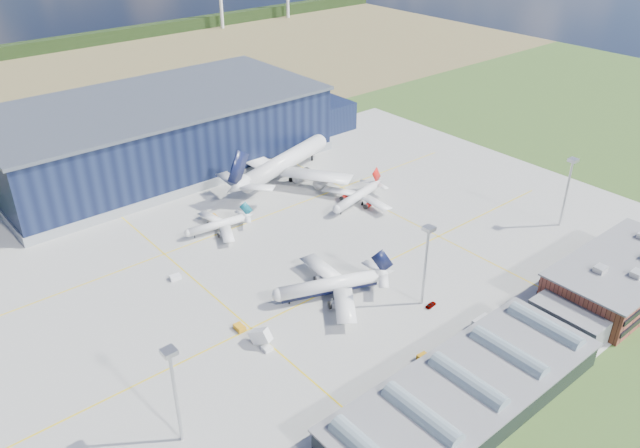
{
  "coord_description": "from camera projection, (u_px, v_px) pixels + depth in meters",
  "views": [
    {
      "loc": [
        -94.57,
        -113.92,
        97.44
      ],
      "look_at": [
        6.23,
        6.81,
        9.3
      ],
      "focal_mm": 35.0,
      "sensor_mm": 36.0,
      "label": 1
    }
  ],
  "objects": [
    {
      "name": "ground",
      "position": [
        319.0,
        268.0,
        176.8
      ],
      "size": [
        600.0,
        600.0,
        0.0
      ],
      "primitive_type": "plane",
      "color": "#2E4E1D",
      "rests_on": "ground"
    },
    {
      "name": "apron",
      "position": [
        297.0,
        254.0,
        183.48
      ],
      "size": [
        220.0,
        160.0,
        0.08
      ],
      "color": "gray",
      "rests_on": "ground"
    },
    {
      "name": "farmland",
      "position": [
        49.0,
        90.0,
        324.12
      ],
      "size": [
        600.0,
        220.0,
        0.01
      ],
      "primitive_type": "cube",
      "color": "olive",
      "rests_on": "ground"
    },
    {
      "name": "treeline",
      "position": [
        1.0,
        53.0,
        375.74
      ],
      "size": [
        600.0,
        8.0,
        8.0
      ],
      "primitive_type": "cube",
      "color": "black",
      "rests_on": "ground"
    },
    {
      "name": "hangar",
      "position": [
        165.0,
        134.0,
        236.18
      ],
      "size": [
        145.0,
        62.0,
        26.1
      ],
      "color": "black",
      "rests_on": "ground"
    },
    {
      "name": "ops_building",
      "position": [
        623.0,
        276.0,
        165.03
      ],
      "size": [
        46.0,
        23.0,
        10.9
      ],
      "color": "brown",
      "rests_on": "ground"
    },
    {
      "name": "glass_concourse",
      "position": [
        477.0,
        385.0,
        131.21
      ],
      "size": [
        78.0,
        23.0,
        8.6
      ],
      "color": "black",
      "rests_on": "ground"
    },
    {
      "name": "light_mast_west",
      "position": [
        173.0,
        381.0,
        115.62
      ],
      "size": [
        2.6,
        2.6,
        23.0
      ],
      "color": "#ACAEB3",
      "rests_on": "ground"
    },
    {
      "name": "light_mast_center",
      "position": [
        427.0,
        253.0,
        154.75
      ],
      "size": [
        2.6,
        2.6,
        23.0
      ],
      "color": "#ACAEB3",
      "rests_on": "ground"
    },
    {
      "name": "light_mast_east",
      "position": [
        569.0,
        181.0,
        191.1
      ],
      "size": [
        2.6,
        2.6,
        23.0
      ],
      "color": "#ACAEB3",
      "rests_on": "ground"
    },
    {
      "name": "airliner_navy",
      "position": [
        329.0,
        279.0,
        162.35
      ],
      "size": [
        44.33,
        43.9,
        11.25
      ],
      "primitive_type": null,
      "rotation": [
        0.0,
        0.0,
        2.77
      ],
      "color": "white",
      "rests_on": "ground"
    },
    {
      "name": "airliner_red",
      "position": [
        356.0,
        193.0,
        208.72
      ],
      "size": [
        33.63,
        33.17,
        9.18
      ],
      "primitive_type": null,
      "rotation": [
        0.0,
        0.0,
        3.37
      ],
      "color": "white",
      "rests_on": "ground"
    },
    {
      "name": "airliner_widebody",
      "position": [
        284.0,
        153.0,
        225.47
      ],
      "size": [
        72.55,
        71.71,
        19.0
      ],
      "primitive_type": null,
      "rotation": [
        0.0,
        0.0,
        0.3
      ],
      "color": "white",
      "rests_on": "ground"
    },
    {
      "name": "airliner_regional",
      "position": [
        216.0,
        221.0,
        192.93
      ],
      "size": [
        26.73,
        26.3,
        7.7
      ],
      "primitive_type": null,
      "rotation": [
        0.0,
        0.0,
        3.0
      ],
      "color": "white",
      "rests_on": "ground"
    },
    {
      "name": "gse_tug_a",
      "position": [
        426.0,
        360.0,
        142.07
      ],
      "size": [
        2.72,
        4.18,
        1.68
      ],
      "primitive_type": "cube",
      "rotation": [
        0.0,
        0.0,
        -0.07
      ],
      "color": "orange",
      "rests_on": "ground"
    },
    {
      "name": "gse_tug_b",
      "position": [
        240.0,
        328.0,
        152.62
      ],
      "size": [
        2.05,
        3.04,
        1.31
      ],
      "primitive_type": "cube",
      "rotation": [
        0.0,
        0.0,
        -0.01
      ],
      "color": "orange",
      "rests_on": "ground"
    },
    {
      "name": "gse_tug_c",
      "position": [
        214.0,
        217.0,
        201.91
      ],
      "size": [
        2.27,
        3.22,
        1.31
      ],
      "primitive_type": "cube",
      "rotation": [
        0.0,
        0.0,
        -0.14
      ],
      "color": "orange",
      "rests_on": "ground"
    },
    {
      "name": "gse_cart_b",
      "position": [
        175.0,
        277.0,
        171.72
      ],
      "size": [
        3.21,
        2.38,
        1.28
      ],
      "primitive_type": "cube",
      "rotation": [
        0.0,
        0.0,
        1.42
      ],
      "color": "white",
      "rests_on": "ground"
    },
    {
      "name": "gse_van_c",
      "position": [
        482.0,
        323.0,
        153.28
      ],
      "size": [
        5.25,
        2.52,
        2.52
      ],
      "primitive_type": "cube",
      "rotation": [
        0.0,
        0.0,
        1.57
      ],
      "color": "white",
      "rests_on": "ground"
    },
    {
      "name": "airstair",
      "position": [
        261.0,
        339.0,
        147.25
      ],
      "size": [
        3.67,
        5.53,
        3.29
      ],
      "primitive_type": "cube",
      "rotation": [
        0.0,
        0.0,
        0.34
      ],
      "color": "white",
      "rests_on": "ground"
    },
    {
      "name": "car_a",
      "position": [
        431.0,
        305.0,
        160.89
      ],
      "size": [
        3.54,
        1.8,
        1.16
      ],
      "primitive_type": "imported",
      "rotation": [
        0.0,
        0.0,
        1.7
      ],
      "color": "#99999E",
      "rests_on": "ground"
    },
    {
      "name": "car_b",
      "position": [
        579.0,
        269.0,
        175.39
      ],
      "size": [
        4.01,
        1.6,
        1.3
      ],
      "primitive_type": "imported",
      "rotation": [
        0.0,
        0.0,
        1.63
      ],
      "color": "#99999E",
      "rests_on": "ground"
    }
  ]
}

